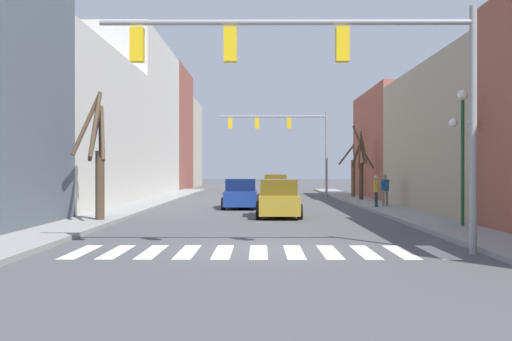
{
  "coord_description": "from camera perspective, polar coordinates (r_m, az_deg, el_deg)",
  "views": [
    {
      "loc": [
        0.04,
        -15.64,
        2.08
      ],
      "look_at": [
        -0.26,
        28.57,
        2.03
      ],
      "focal_mm": 42.0,
      "sensor_mm": 36.0,
      "label": 1
    }
  ],
  "objects": [
    {
      "name": "sidewalk_left",
      "position": [
        17.1,
        -22.48,
        -6.68
      ],
      "size": [
        2.08,
        90.0,
        0.15
      ],
      "color": "gray",
      "rests_on": "ground_plane"
    },
    {
      "name": "street_tree_right_near",
      "position": [
        43.73,
        9.3,
        0.2
      ],
      "size": [
        2.14,
        1.4,
        5.14
      ],
      "color": "brown",
      "rests_on": "sidewalk_right"
    },
    {
      "name": "car_parked_right_near",
      "position": [
        32.39,
        -1.44,
        -2.29
      ],
      "size": [
        1.96,
        4.25,
        1.59
      ],
      "rotation": [
        0.0,
        0.0,
        -1.57
      ],
      "color": "navy",
      "rests_on": "ground_plane"
    },
    {
      "name": "traffic_signal_far",
      "position": [
        47.28,
        2.94,
        3.65
      ],
      "size": [
        8.51,
        0.28,
        6.68
      ],
      "color": "gray",
      "rests_on": "ground_plane"
    },
    {
      "name": "pedestrian_on_left_sidewalk",
      "position": [
        32.49,
        12.2,
        -1.58
      ],
      "size": [
        0.61,
        0.53,
        1.68
      ],
      "rotation": [
        0.0,
        0.0,
        3.84
      ],
      "color": "#7A705B",
      "rests_on": "sidewalk_right"
    },
    {
      "name": "ground_plane",
      "position": [
        15.78,
        0.25,
        -7.51
      ],
      "size": [
        240.0,
        240.0,
        0.0
      ],
      "primitive_type": "plane",
      "color": "#4C4C4F"
    },
    {
      "name": "pedestrian_waiting_at_curb",
      "position": [
        31.6,
        11.37,
        -1.67
      ],
      "size": [
        0.33,
        0.69,
        1.65
      ],
      "rotation": [
        0.0,
        0.0,
        1.24
      ],
      "color": "#282D47",
      "rests_on": "sidewalk_right"
    },
    {
      "name": "building_row_right",
      "position": [
        30.98,
        20.35,
        3.12
      ],
      "size": [
        6.0,
        38.91,
        7.69
      ],
      "color": "#934C3D",
      "rests_on": "ground_plane"
    },
    {
      "name": "traffic_signal_near",
      "position": [
        15.01,
        6.95,
        9.85
      ],
      "size": [
        9.27,
        0.28,
        6.11
      ],
      "color": "gray",
      "rests_on": "ground_plane"
    },
    {
      "name": "building_row_left",
      "position": [
        46.54,
        -12.87,
        4.36
      ],
      "size": [
        6.0,
        69.23,
        12.52
      ],
      "color": "#515B66",
      "rests_on": "ground_plane"
    },
    {
      "name": "street_tree_right_mid",
      "position": [
        39.3,
        10.0,
        0.18
      ],
      "size": [
        1.24,
        2.55,
        4.42
      ],
      "color": "#473828",
      "rests_on": "sidewalk_right"
    },
    {
      "name": "street_lamp_right_corner",
      "position": [
        21.88,
        19.08,
        3.66
      ],
      "size": [
        0.95,
        0.36,
        4.69
      ],
      "color": "#1E4C2D",
      "rests_on": "sidewalk_right"
    },
    {
      "name": "crosswalk_stripes",
      "position": [
        15.26,
        0.24,
        -7.76
      ],
      "size": [
        9.45,
        2.6,
        0.01
      ],
      "color": "white",
      "rests_on": "ground_plane"
    },
    {
      "name": "sidewalk_right",
      "position": [
        17.07,
        23.02,
        -6.69
      ],
      "size": [
        2.08,
        90.0,
        0.15
      ],
      "color": "gray",
      "rests_on": "ground_plane"
    },
    {
      "name": "car_parked_right_mid",
      "position": [
        48.97,
        1.84,
        -1.44
      ],
      "size": [
        2.16,
        4.72,
        1.7
      ],
      "rotation": [
        0.0,
        0.0,
        1.57
      ],
      "color": "#A38423",
      "rests_on": "ground_plane"
    },
    {
      "name": "car_parked_left_mid",
      "position": [
        26.39,
        2.13,
        -2.78
      ],
      "size": [
        1.96,
        4.22,
        1.66
      ],
      "rotation": [
        0.0,
        0.0,
        1.57
      ],
      "color": "#A38423",
      "rests_on": "ground_plane"
    },
    {
      "name": "street_tree_right_far",
      "position": [
        23.7,
        -14.85,
        1.21
      ],
      "size": [
        1.61,
        3.1,
        4.95
      ],
      "color": "#473828",
      "rests_on": "sidewalk_left"
    }
  ]
}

